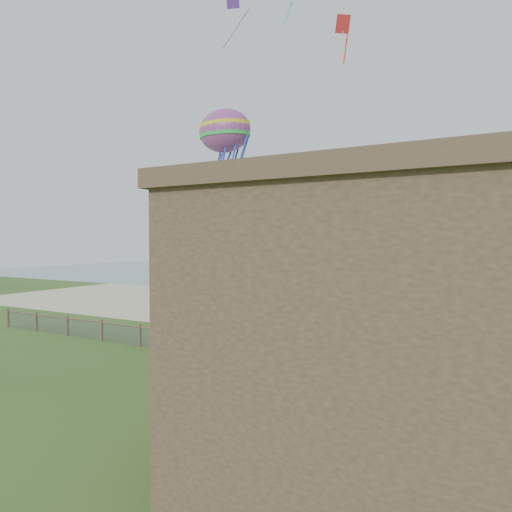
% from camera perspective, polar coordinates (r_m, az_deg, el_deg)
% --- Properties ---
extents(ground, '(160.00, 160.00, 0.00)m').
position_cam_1_polar(ground, '(18.63, -13.34, -16.71)').
color(ground, '#304E1A').
rests_on(ground, ground).
extents(sand_beach, '(72.00, 20.00, 0.02)m').
position_cam_1_polar(sand_beach, '(37.50, 9.98, -7.17)').
color(sand_beach, '#C1B78C').
rests_on(sand_beach, ground).
extents(ocean, '(160.00, 68.00, 0.02)m').
position_cam_1_polar(ocean, '(80.18, 20.14, -2.38)').
color(ocean, slate).
rests_on(ocean, ground).
extents(chainlink_fence, '(36.20, 0.20, 1.25)m').
position_cam_1_polar(chainlink_fence, '(23.11, -3.13, -11.54)').
color(chainlink_fence, '#4C3D2B').
rests_on(chainlink_fence, ground).
extents(picnic_table, '(2.04, 1.62, 0.80)m').
position_cam_1_polar(picnic_table, '(20.00, 8.85, -14.16)').
color(picnic_table, brown).
rests_on(picnic_table, ground).
extents(octopus_kite, '(3.72, 2.71, 7.41)m').
position_cam_1_polar(octopus_kite, '(30.54, -3.94, 11.85)').
color(octopus_kite, '#FF3C28').
extents(kite_purple, '(1.76, 2.33, 3.38)m').
position_cam_1_polar(kite_purple, '(36.85, -2.92, 27.76)').
color(kite_purple, '#632F9B').
extents(kite_red, '(1.83, 1.97, 2.54)m').
position_cam_1_polar(kite_red, '(31.07, 10.80, 25.39)').
color(kite_red, red).
extents(kite_green, '(2.04, 1.98, 2.65)m').
position_cam_1_polar(kite_green, '(38.89, 3.74, 29.26)').
color(kite_green, '#32BD74').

